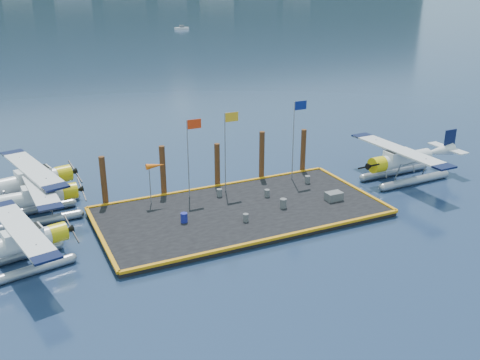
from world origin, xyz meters
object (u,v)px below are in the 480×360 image
Objects in this scene: drum_5 at (219,193)px; seaplane_c at (28,184)px; seaplane_b at (34,200)px; drum_3 at (246,218)px; drum_2 at (267,193)px; piling_1 at (163,172)px; windsock at (155,167)px; seaplane_a at (17,246)px; drum_1 at (283,203)px; crate at (334,196)px; piling_3 at (262,157)px; piling_4 at (303,152)px; flagpole_red at (190,146)px; piling_2 at (217,166)px; piling_0 at (104,183)px; flagpole_yellow at (227,140)px; flagpole_blue at (296,129)px; seaplane_d at (402,162)px; drum_0 at (184,218)px; drum_4 at (307,179)px.

seaplane_c is at bearing 157.28° from drum_5.
seaplane_b reaches higher than drum_3.
piling_1 reaches higher than drum_2.
seaplane_a is at bearing -152.43° from windsock.
drum_1 is 0.56× the size of crate.
piling_3 reaches higher than piling_4.
piling_4 reaches higher than seaplane_b.
flagpole_red is 1.40× the size of piling_3.
drum_5 is at bearing 88.46° from drum_3.
piling_2 reaches higher than drum_2.
piling_1 reaches higher than piling_2.
piling_3 is (17.87, -0.02, 0.65)m from seaplane_b.
piling_4 is at bearing 78.21° from crate.
piling_1 is at bearing 149.57° from drum_2.
seaplane_c is at bearing 159.56° from seaplane_a.
piling_3 is (13.00, 0.00, 0.15)m from piling_0.
seaplane_a reaches higher than crate.
piling_3 is (9.53, 1.60, -1.08)m from windsock.
piling_1 is (-4.70, 1.60, -2.41)m from flagpole_yellow.
drum_1 is at bearing -128.00° from flagpole_blue.
seaplane_a is 12.90m from piling_1.
drum_2 is at bearing 91.66° from drum_1.
drum_2 is at bearing -147.48° from flagpole_blue.
piling_1 is at bearing 145.94° from drum_5.
piling_4 is at bearing 49.05° from drum_1.
seaplane_d is at bearing 81.81° from seaplane_a.
seaplane_b is at bearing 179.94° from piling_3.
piling_2 is (15.46, 6.79, 0.42)m from seaplane_a.
drum_0 is 0.16× the size of piling_3.
flagpole_blue is (-0.39, 5.17, 3.98)m from crate.
piling_0 is (-15.20, 1.60, -2.69)m from flagpole_blue.
piling_4 is (13.53, 1.60, -1.23)m from windsock.
drum_3 is at bearing -140.95° from piling_4.
windsock is at bearing 180.00° from flagpole_red.
flagpole_yellow is at bearing -18.79° from piling_1.
windsock is at bearing 78.82° from seaplane_d.
drum_4 is at bearing 74.25° from seaplane_d.
drum_3 is at bearing 96.91° from seaplane_d.
seaplane_d reaches higher than windsock.
drum_3 is at bearing -51.72° from windsock.
piling_2 is at bearing 156.46° from drum_4.
seaplane_a is at bearing -173.86° from drum_0.
seaplane_d is at bearing 61.76° from seaplane_c.
seaplane_d is 2.51× the size of piling_1.
drum_4 is 0.10× the size of flagpole_yellow.
seaplane_d is at bearing -10.59° from flagpole_red.
piling_2 is (-6.20, 1.60, -2.79)m from flagpole_blue.
piling_3 is at bearing 22.85° from flagpole_yellow.
windsock reaches higher than drum_4.
drum_4 is 3.45m from piling_4.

